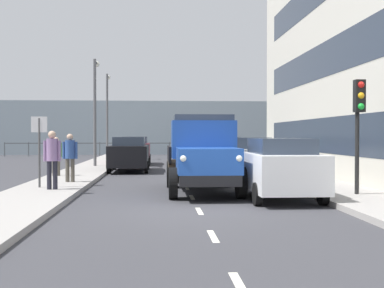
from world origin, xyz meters
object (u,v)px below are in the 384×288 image
truck_vintage_blue (203,156)px  pedestrian_couple_b (56,153)px  car_white_kerbside_near (279,168)px  car_navy_kerbside_2 (224,153)px  street_sign (39,139)px  lamp_post_promenade (95,101)px  car_maroon_oppositeside_1 (135,150)px  car_silver_kerbside_1 (245,158)px  pedestrian_near_railing (70,154)px  pedestrian_by_lamp (52,155)px  lamp_post_far (107,108)px  traffic_light_near (359,111)px  car_black_oppositeside_0 (129,153)px  car_teal_kerbside_3 (212,150)px

truck_vintage_blue → pedestrian_couple_b: (5.55, -5.42, -0.10)m
car_white_kerbside_near → car_navy_kerbside_2: bearing=-90.0°
street_sign → lamp_post_promenade: bearing=-91.8°
car_maroon_oppositeside_1 → lamp_post_promenade: lamp_post_promenade is taller
car_silver_kerbside_1 → pedestrian_near_railing: (6.51, 1.37, 0.26)m
pedestrian_by_lamp → lamp_post_far: 21.52m
pedestrian_by_lamp → pedestrian_near_railing: pedestrian_by_lamp is taller
car_navy_kerbside_2 → traffic_light_near: (-2.20, 12.01, 1.58)m
car_black_oppositeside_0 → lamp_post_promenade: (1.98, -2.44, 2.74)m
truck_vintage_blue → car_teal_kerbside_3: truck_vintage_blue is taller
lamp_post_far → pedestrian_by_lamp: bearing=91.2°
car_white_kerbside_near → lamp_post_promenade: (6.80, -13.75, 2.75)m
car_black_oppositeside_0 → lamp_post_promenade: bearing=-51.0°
car_silver_kerbside_1 → pedestrian_couple_b: size_ratio=2.76×
car_silver_kerbside_1 → pedestrian_by_lamp: 7.66m
car_white_kerbside_near → car_teal_kerbside_3: size_ratio=0.97×
pedestrian_by_lamp → lamp_post_far: bearing=-88.8°
car_white_kerbside_near → car_teal_kerbside_3: bearing=-90.0°
car_navy_kerbside_2 → lamp_post_promenade: lamp_post_promenade is taller
car_black_oppositeside_0 → street_sign: 9.28m
car_maroon_oppositeside_1 → pedestrian_near_railing: (1.69, 12.99, 0.26)m
car_teal_kerbside_3 → pedestrian_near_railing: pedestrian_near_railing is taller
car_maroon_oppositeside_1 → car_silver_kerbside_1: bearing=112.5°
pedestrian_couple_b → car_navy_kerbside_2: bearing=-147.4°
street_sign → car_white_kerbside_near: bearing=161.8°
car_white_kerbside_near → car_black_oppositeside_0: (4.82, -11.31, 0.00)m
car_black_oppositeside_0 → car_navy_kerbside_2: bearing=-173.9°
car_white_kerbside_near → car_navy_kerbside_2: same height
pedestrian_near_railing → lamp_post_far: lamp_post_far is taller
car_teal_kerbside_3 → street_sign: 16.84m
pedestrian_near_railing → pedestrian_couple_b: 2.99m
car_white_kerbside_near → car_maroon_oppositeside_1: same height
car_black_oppositeside_0 → car_maroon_oppositeside_1: size_ratio=1.09×
car_teal_kerbside_3 → pedestrian_by_lamp: 17.20m
car_white_kerbside_near → car_navy_kerbside_2: (0.00, -11.82, -0.00)m
truck_vintage_blue → car_white_kerbside_near: (-2.00, 1.57, -0.28)m
car_white_kerbside_near → pedestrian_near_railing: pedestrian_near_railing is taller
car_maroon_oppositeside_1 → car_black_oppositeside_0: bearing=90.0°
truck_vintage_blue → traffic_light_near: size_ratio=1.76×
car_silver_kerbside_1 → traffic_light_near: 6.34m
lamp_post_promenade → car_teal_kerbside_3: bearing=-150.6°
lamp_post_promenade → street_sign: 11.57m
car_silver_kerbside_1 → car_maroon_oppositeside_1: size_ratio=1.05×
lamp_post_far → street_sign: bearing=89.8°
pedestrian_near_railing → car_teal_kerbside_3: bearing=-115.9°
car_black_oppositeside_0 → lamp_post_promenade: 4.17m
car_navy_kerbside_2 → lamp_post_promenade: (6.80, -1.93, 2.75)m
pedestrian_near_railing → traffic_light_near: (-8.71, 4.37, 1.32)m
car_silver_kerbside_1 → car_maroon_oppositeside_1: same height
truck_vintage_blue → traffic_light_near: (-4.20, 1.76, 1.29)m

